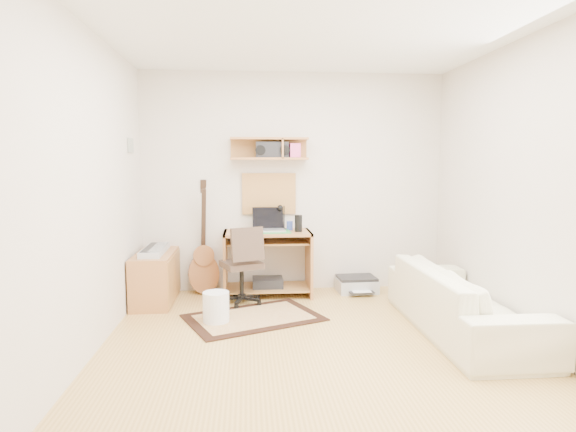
{
  "coord_description": "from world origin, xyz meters",
  "views": [
    {
      "loc": [
        -0.56,
        -3.8,
        1.53
      ],
      "look_at": [
        -0.15,
        1.05,
        1.0
      ],
      "focal_mm": 30.19,
      "sensor_mm": 36.0,
      "label": 1
    }
  ],
  "objects": [
    {
      "name": "floor",
      "position": [
        0.0,
        0.0,
        -0.01
      ],
      "size": [
        3.6,
        4.0,
        0.01
      ],
      "primitive_type": "cube",
      "color": "tan",
      "rests_on": "ground"
    },
    {
      "name": "ceiling",
      "position": [
        0.0,
        0.0,
        2.6
      ],
      "size": [
        3.6,
        4.0,
        0.01
      ],
      "primitive_type": "cube",
      "color": "white",
      "rests_on": "ground"
    },
    {
      "name": "back_wall",
      "position": [
        0.0,
        2.0,
        1.3
      ],
      "size": [
        3.6,
        0.01,
        2.6
      ],
      "primitive_type": "cube",
      "color": "beige",
      "rests_on": "ground"
    },
    {
      "name": "left_wall",
      "position": [
        -1.8,
        0.0,
        1.3
      ],
      "size": [
        0.01,
        4.0,
        2.6
      ],
      "primitive_type": "cube",
      "color": "beige",
      "rests_on": "ground"
    },
    {
      "name": "right_wall",
      "position": [
        1.8,
        0.0,
        1.3
      ],
      "size": [
        0.01,
        4.0,
        2.6
      ],
      "primitive_type": "cube",
      "color": "beige",
      "rests_on": "ground"
    },
    {
      "name": "wall_shelf",
      "position": [
        -0.3,
        1.88,
        1.7
      ],
      "size": [
        0.9,
        0.25,
        0.26
      ],
      "primitive_type": "cube",
      "color": "#B5753F",
      "rests_on": "back_wall"
    },
    {
      "name": "cork_board",
      "position": [
        -0.3,
        1.98,
        1.17
      ],
      "size": [
        0.64,
        0.03,
        0.49
      ],
      "primitive_type": "cube",
      "color": "tan",
      "rests_on": "back_wall"
    },
    {
      "name": "wall_photo",
      "position": [
        -1.79,
        1.5,
        1.72
      ],
      "size": [
        0.02,
        0.2,
        0.15
      ],
      "primitive_type": "cube",
      "color": "#4C8CBF",
      "rests_on": "left_wall"
    },
    {
      "name": "desk",
      "position": [
        -0.33,
        1.73,
        0.38
      ],
      "size": [
        1.0,
        0.55,
        0.75
      ],
      "primitive_type": null,
      "color": "#B5753F",
      "rests_on": "floor"
    },
    {
      "name": "laptop",
      "position": [
        -0.31,
        1.71,
        0.89
      ],
      "size": [
        0.38,
        0.38,
        0.28
      ],
      "primitive_type": null,
      "rotation": [
        0.0,
        0.0,
        0.04
      ],
      "color": "silver",
      "rests_on": "desk"
    },
    {
      "name": "speaker",
      "position": [
        0.02,
        1.68,
        0.85
      ],
      "size": [
        0.09,
        0.09,
        0.19
      ],
      "primitive_type": "cylinder",
      "color": "black",
      "rests_on": "desk"
    },
    {
      "name": "desk_lamp",
      "position": [
        -0.13,
        1.87,
        0.9
      ],
      "size": [
        0.1,
        0.1,
        0.29
      ],
      "primitive_type": null,
      "color": "black",
      "rests_on": "desk"
    },
    {
      "name": "pencil_cup",
      "position": [
        -0.06,
        1.83,
        0.8
      ],
      "size": [
        0.07,
        0.07,
        0.1
      ],
      "primitive_type": "cylinder",
      "color": "#34499E",
      "rests_on": "desk"
    },
    {
      "name": "boombox",
      "position": [
        -0.27,
        1.87,
        1.68
      ],
      "size": [
        0.37,
        0.17,
        0.19
      ],
      "primitive_type": "cube",
      "color": "black",
      "rests_on": "wall_shelf"
    },
    {
      "name": "rug",
      "position": [
        -0.51,
        0.88,
        0.01
      ],
      "size": [
        1.49,
        1.27,
        0.02
      ],
      "primitive_type": "cube",
      "rotation": [
        0.0,
        0.0,
        0.4
      ],
      "color": "beige",
      "rests_on": "floor"
    },
    {
      "name": "task_chair",
      "position": [
        -0.63,
        1.4,
        0.44
      ],
      "size": [
        0.58,
        0.58,
        0.87
      ],
      "primitive_type": null,
      "rotation": [
        0.0,
        0.0,
        0.37
      ],
      "color": "#3B2C23",
      "rests_on": "floor"
    },
    {
      "name": "cabinet",
      "position": [
        -1.58,
        1.55,
        0.28
      ],
      "size": [
        0.4,
        0.9,
        0.55
      ],
      "primitive_type": "cube",
      "color": "#B5753F",
      "rests_on": "floor"
    },
    {
      "name": "music_keyboard",
      "position": [
        -1.58,
        1.55,
        0.58
      ],
      "size": [
        0.22,
        0.71,
        0.06
      ],
      "primitive_type": "cube",
      "color": "#B2B5BA",
      "rests_on": "cabinet"
    },
    {
      "name": "guitar",
      "position": [
        -1.08,
        1.86,
        0.68
      ],
      "size": [
        0.4,
        0.31,
        1.35
      ],
      "primitive_type": null,
      "rotation": [
        0.0,
        0.0,
        0.25
      ],
      "color": "#9C5C30",
      "rests_on": "floor"
    },
    {
      "name": "waste_basket",
      "position": [
        -0.87,
        0.77,
        0.15
      ],
      "size": [
        0.29,
        0.29,
        0.3
      ],
      "primitive_type": "cylinder",
      "rotation": [
        0.0,
        0.0,
        0.16
      ],
      "color": "white",
      "rests_on": "floor"
    },
    {
      "name": "printer",
      "position": [
        0.74,
        1.78,
        0.09
      ],
      "size": [
        0.48,
        0.38,
        0.17
      ],
      "primitive_type": "cube",
      "rotation": [
        0.0,
        0.0,
        0.05
      ],
      "color": "#A5A8AA",
      "rests_on": "floor"
    },
    {
      "name": "sofa",
      "position": [
        1.38,
        0.34,
        0.39
      ],
      "size": [
        0.58,
        2.0,
        0.78
      ],
      "primitive_type": "imported",
      "rotation": [
        0.0,
        0.0,
        1.57
      ],
      "color": "beige",
      "rests_on": "floor"
    }
  ]
}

